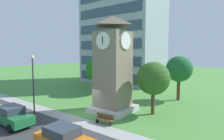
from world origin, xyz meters
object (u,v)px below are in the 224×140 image
tree_by_building (99,69)px  parked_car_green (12,116)px  clock_tower (113,70)px  parked_car_orange (64,140)px  park_bench (104,119)px  tree_streetside (153,78)px  tree_near_tower (179,69)px  street_lamp (33,79)px

tree_by_building → parked_car_green: bearing=-80.7°
clock_tower → parked_car_orange: bearing=-73.2°
park_bench → parked_car_green: size_ratio=0.41×
tree_streetside → parked_car_green: tree_streetside is taller
tree_near_tower → parked_car_orange: tree_near_tower is taller
tree_near_tower → parked_car_green: size_ratio=1.33×
tree_by_building → tree_near_tower: size_ratio=1.00×
park_bench → tree_by_building: size_ratio=0.31×
parked_car_orange → tree_by_building: bearing=123.6°
park_bench → parked_car_orange: parked_car_orange is taller
tree_by_building → tree_streetside: (10.97, -4.19, -0.09)m
tree_by_building → tree_streetside: size_ratio=1.09×
tree_streetside → tree_near_tower: tree_near_tower is taller
clock_tower → parked_car_green: clock_tower is taller
tree_streetside → parked_car_green: (-8.61, -10.22, -2.88)m
clock_tower → park_bench: 5.54m
tree_by_building → parked_car_green: size_ratio=1.33×
park_bench → tree_near_tower: tree_near_tower is taller
tree_by_building → parked_car_orange: size_ratio=1.43×
tree_by_building → tree_streetside: 11.74m
clock_tower → park_bench: (1.58, -3.37, -4.10)m
clock_tower → parked_car_orange: 9.75m
tree_near_tower → parked_car_green: bearing=-116.5°
street_lamp → parked_car_green: bearing=-72.0°
tree_streetside → parked_car_green: bearing=-130.1°
tree_streetside → parked_car_green: size_ratio=1.22×
parked_car_orange → tree_streetside: bearing=82.9°
park_bench → tree_near_tower: 13.41m
park_bench → parked_car_orange: (1.02, -5.27, 0.40)m
clock_tower → tree_by_building: 9.26m
street_lamp → parked_car_orange: street_lamp is taller
parked_car_orange → park_bench: bearing=101.0°
street_lamp → parked_car_orange: (8.17, -2.74, -2.91)m
clock_tower → parked_car_green: bearing=-119.1°
clock_tower → tree_by_building: (-7.08, 5.93, -0.73)m
parked_car_green → parked_car_orange: size_ratio=1.07×
tree_by_building → tree_streetside: bearing=-20.9°
street_lamp → tree_streetside: (9.45, 7.63, -0.03)m
street_lamp → tree_streetside: 12.15m
clock_tower → parked_car_orange: clock_tower is taller
tree_near_tower → tree_by_building: bearing=-163.4°
tree_by_building → parked_car_orange: bearing=-56.4°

